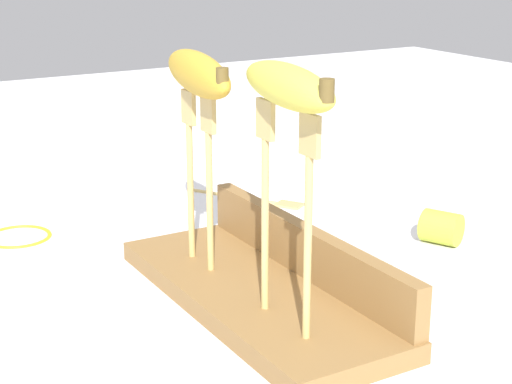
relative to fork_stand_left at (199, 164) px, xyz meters
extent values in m
plane|color=silver|center=(0.08, 0.02, -0.13)|extent=(3.00, 3.00, 0.00)
cube|color=olive|center=(0.08, 0.02, -0.12)|extent=(0.37, 0.14, 0.02)
cube|color=olive|center=(0.08, 0.08, -0.08)|extent=(0.36, 0.02, 0.05)
cylinder|color=tan|center=(-0.02, 0.00, -0.04)|extent=(0.01, 0.01, 0.15)
cube|color=tan|center=(-0.02, 0.00, 0.06)|extent=(0.03, 0.00, 0.04)
cylinder|color=tan|center=(0.02, 0.00, -0.04)|extent=(0.01, 0.01, 0.15)
cube|color=tan|center=(0.02, 0.00, 0.06)|extent=(0.03, 0.00, 0.04)
cylinder|color=tan|center=(0.13, 0.00, -0.03)|extent=(0.01, 0.01, 0.17)
cube|color=tan|center=(0.13, 0.00, 0.07)|extent=(0.03, 0.00, 0.04)
cylinder|color=tan|center=(0.21, 0.00, -0.03)|extent=(0.01, 0.01, 0.17)
cube|color=tan|center=(0.21, 0.00, 0.07)|extent=(0.03, 0.00, 0.04)
ellipsoid|color=gold|center=(0.00, 0.00, 0.10)|extent=(0.20, 0.07, 0.04)
cylinder|color=brown|center=(0.09, -0.02, 0.11)|extent=(0.01, 0.01, 0.02)
sphere|color=#3F2D19|center=(-0.09, 0.02, 0.10)|extent=(0.01, 0.01, 0.01)
ellipsoid|color=#DBD147|center=(0.17, 0.00, 0.11)|extent=(0.18, 0.07, 0.04)
cylinder|color=brown|center=(0.25, -0.01, 0.12)|extent=(0.01, 0.01, 0.02)
sphere|color=#3F2D19|center=(0.09, 0.01, 0.11)|extent=(0.01, 0.01, 0.01)
cylinder|color=tan|center=(-0.25, 0.17, -0.13)|extent=(0.13, 0.08, 0.01)
cube|color=tan|center=(-0.17, 0.22, -0.13)|extent=(0.04, 0.04, 0.01)
cylinder|color=#B2C138|center=(0.05, 0.30, -0.11)|extent=(0.06, 0.06, 0.04)
cylinder|color=beige|center=(0.03, 0.29, -0.11)|extent=(0.02, 0.03, 0.04)
torus|color=gold|center=(-0.24, -0.14, -0.13)|extent=(0.08, 0.08, 0.01)
camera|label=1|loc=(0.76, -0.38, 0.23)|focal=58.69mm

